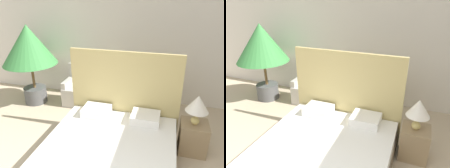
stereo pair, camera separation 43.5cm
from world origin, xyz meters
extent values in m
cube|color=silver|center=(0.00, 3.93, 1.45)|extent=(10.00, 0.06, 2.90)
cube|color=brown|center=(0.14, 1.34, 0.12)|extent=(1.90, 2.12, 0.24)
cube|color=white|center=(0.14, 1.34, 0.36)|extent=(1.86, 2.08, 0.24)
cube|color=tan|center=(0.14, 2.43, 0.79)|extent=(1.93, 0.06, 1.58)
cube|color=white|center=(-0.29, 2.16, 0.55)|extent=(0.47, 0.39, 0.14)
cube|color=white|center=(0.57, 2.16, 0.55)|extent=(0.47, 0.39, 0.14)
cube|color=#B7B2A8|center=(-1.11, 3.31, 0.21)|extent=(0.69, 0.57, 0.43)
cube|color=#B7B2A8|center=(-1.11, 3.56, 0.67)|extent=(0.68, 0.07, 0.48)
cube|color=#B7B2A8|center=(-1.40, 3.31, 0.50)|extent=(0.11, 0.51, 0.15)
cube|color=#B7B2A8|center=(-0.82, 3.32, 0.50)|extent=(0.11, 0.51, 0.15)
cube|color=#B7B2A8|center=(0.01, 3.31, 0.21)|extent=(0.74, 0.64, 0.43)
cube|color=#B7B2A8|center=(-0.01, 3.56, 0.67)|extent=(0.69, 0.14, 0.48)
cube|color=#B7B2A8|center=(-0.28, 3.28, 0.50)|extent=(0.16, 0.51, 0.15)
cube|color=#B7B2A8|center=(0.31, 3.35, 0.50)|extent=(0.16, 0.51, 0.15)
cylinder|color=#4C4C4C|center=(-2.17, 3.12, 0.19)|extent=(0.52, 0.52, 0.38)
cylinder|color=brown|center=(-2.17, 3.12, 0.68)|extent=(0.06, 0.06, 0.59)
cone|color=#387F3D|center=(-2.17, 3.12, 1.41)|extent=(1.20, 1.20, 0.87)
cube|color=#937A56|center=(1.35, 2.22, 0.26)|extent=(0.43, 0.42, 0.53)
sphere|color=tan|center=(1.34, 2.20, 0.60)|extent=(0.13, 0.13, 0.13)
cylinder|color=tan|center=(1.34, 2.20, 0.72)|extent=(0.02, 0.02, 0.11)
cone|color=silver|center=(1.34, 2.20, 0.90)|extent=(0.35, 0.35, 0.26)
cylinder|color=brown|center=(-0.55, 3.36, 0.24)|extent=(0.39, 0.39, 0.48)
camera|label=1|loc=(0.84, -0.99, 2.46)|focal=35.00mm
camera|label=2|loc=(1.26, -0.85, 2.46)|focal=35.00mm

